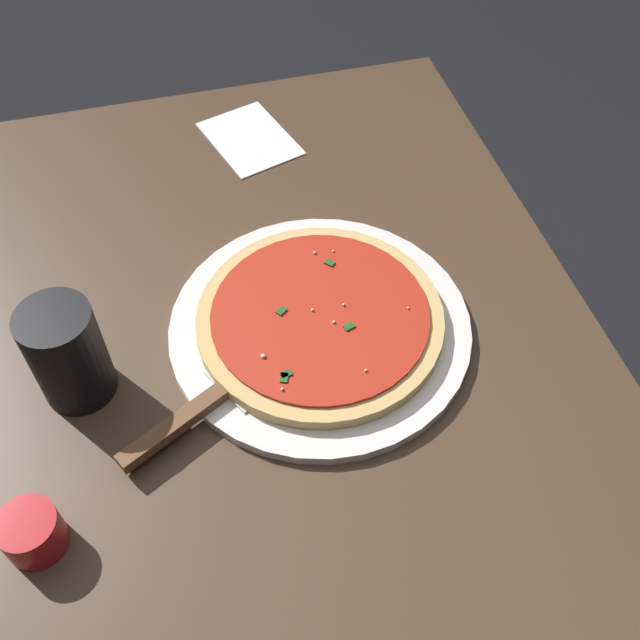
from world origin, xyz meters
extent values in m
plane|color=black|center=(0.00, 0.00, 0.00)|extent=(5.00, 5.00, 0.00)
cube|color=black|center=(0.40, -0.28, 0.37)|extent=(0.06, 0.06, 0.74)
cube|color=black|center=(0.40, 0.28, 0.37)|extent=(0.06, 0.06, 0.74)
cube|color=#473323|center=(0.00, 0.00, 0.75)|extent=(0.94, 0.71, 0.03)
cylinder|color=white|center=(-0.04, -0.03, 0.77)|extent=(0.35, 0.35, 0.01)
cylinder|color=#DBB26B|center=(-0.04, -0.03, 0.79)|extent=(0.28, 0.28, 0.02)
cylinder|color=red|center=(-0.04, -0.03, 0.80)|extent=(0.25, 0.25, 0.00)
sphere|color=#EFEACC|center=(-0.03, -0.03, 0.80)|extent=(0.00, 0.00, 0.00)
sphere|color=#EFEACC|center=(-0.03, -0.06, 0.80)|extent=(0.00, 0.00, 0.00)
sphere|color=#EFEACC|center=(0.06, -0.05, 0.80)|extent=(0.00, 0.00, 0.00)
sphere|color=#EFEACC|center=(-0.06, -0.13, 0.80)|extent=(0.00, 0.00, 0.00)
sphere|color=#EFEACC|center=(-0.13, 0.03, 0.80)|extent=(0.00, 0.00, 0.00)
sphere|color=#EFEACC|center=(0.05, -0.07, 0.80)|extent=(0.00, 0.00, 0.00)
sphere|color=#EFEACC|center=(-0.05, -0.04, 0.80)|extent=(0.00, 0.00, 0.00)
sphere|color=#EFEACC|center=(-0.08, 0.04, 0.80)|extent=(0.01, 0.01, 0.01)
sphere|color=#EFEACC|center=(-0.13, -0.06, 0.80)|extent=(0.00, 0.00, 0.00)
cube|color=#23561E|center=(-0.11, 0.02, 0.80)|extent=(0.01, 0.01, 0.00)
cube|color=#23561E|center=(-0.06, -0.06, 0.80)|extent=(0.01, 0.01, 0.00)
cube|color=#23561E|center=(-0.11, 0.03, 0.80)|extent=(0.01, 0.01, 0.00)
cube|color=#23561E|center=(0.04, -0.06, 0.80)|extent=(0.01, 0.01, 0.00)
cube|color=#23561E|center=(-0.02, 0.01, 0.80)|extent=(0.01, 0.01, 0.00)
cube|color=silver|center=(-0.08, 0.05, 0.78)|extent=(0.10, 0.11, 0.00)
cube|color=brown|center=(-0.13, 0.15, 0.79)|extent=(0.08, 0.12, 0.01)
cylinder|color=black|center=(-0.04, 0.24, 0.83)|extent=(0.08, 0.08, 0.12)
cylinder|color=#B2191E|center=(-0.21, 0.29, 0.79)|extent=(0.06, 0.06, 0.05)
cube|color=white|center=(0.34, -0.03, 0.77)|extent=(0.17, 0.14, 0.00)
camera|label=1|loc=(-0.55, 0.10, 1.45)|focal=41.45mm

